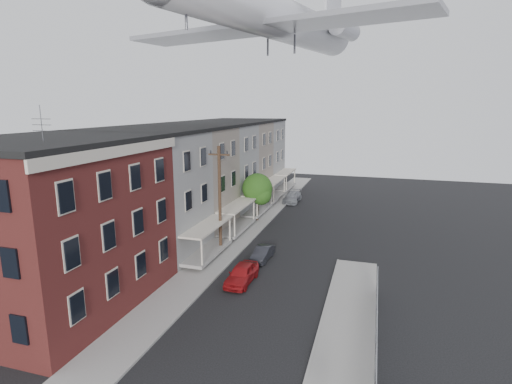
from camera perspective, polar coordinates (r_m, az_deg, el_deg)
sidewalk_left at (r=39.38m, az=-1.64°, el=-5.64°), size 3.00×62.00×0.12m
sidewalk_right at (r=21.27m, az=12.22°, el=-22.55°), size 3.00×26.00×0.12m
curb_left at (r=38.96m, az=0.39°, el=-5.81°), size 0.15×62.00×0.14m
curb_right at (r=21.39m, az=8.04°, el=-22.14°), size 0.15×26.00×0.14m
corner_building at (r=27.07m, az=-27.06°, el=-4.02°), size 10.31×12.30×12.15m
row_house_a at (r=34.27m, az=-16.07°, el=-0.04°), size 11.98×7.00×10.30m
row_house_b at (r=40.20m, az=-10.68°, el=1.97°), size 11.98×7.00×10.30m
row_house_c at (r=46.43m, az=-6.70°, el=3.44°), size 11.98×7.00×10.30m
row_house_d at (r=52.85m, az=-3.67°, el=4.55°), size 11.98×7.00×10.30m
row_house_e at (r=59.40m, az=-1.29°, el=5.41°), size 11.98×7.00×10.30m
chainlink_fence at (r=19.90m, az=16.73°, el=-22.24°), size 0.06×18.06×1.90m
utility_pole at (r=32.76m, az=-5.19°, el=-0.97°), size 1.80×0.26×9.00m
street_tree at (r=42.07m, az=0.32°, el=0.30°), size 3.22×3.20×5.20m
car_near at (r=28.36m, az=-2.04°, el=-11.59°), size 1.67×3.94×1.33m
car_mid at (r=32.32m, az=0.94°, el=-8.78°), size 1.29×3.32×1.08m
car_far at (r=51.50m, az=5.21°, el=-0.72°), size 1.89×4.61×1.34m
airplane at (r=36.91m, az=3.29°, el=23.57°), size 26.81×30.65×8.84m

